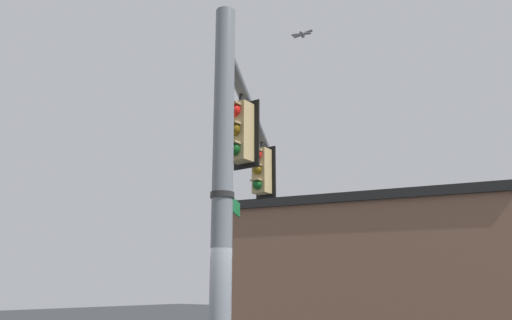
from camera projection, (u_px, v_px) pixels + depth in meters
signal_pole at (222, 209)px, 6.53m from camera, size 0.29×0.29×6.06m
mast_arm at (251, 113)px, 9.74m from camera, size 2.71×4.90×0.22m
traffic_light_nearest_pole at (240, 132)px, 8.31m from camera, size 0.54×0.49×1.31m
traffic_light_mid_inner at (261, 171)px, 11.10m from camera, size 0.54×0.49×1.31m
street_name_sign at (227, 200)px, 6.93m from camera, size 0.81×1.37×0.22m
bird_flying at (302, 34)px, 10.73m from camera, size 0.48×0.31×0.11m
storefront_building at (376, 273)px, 17.21m from camera, size 10.22×8.34×4.93m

